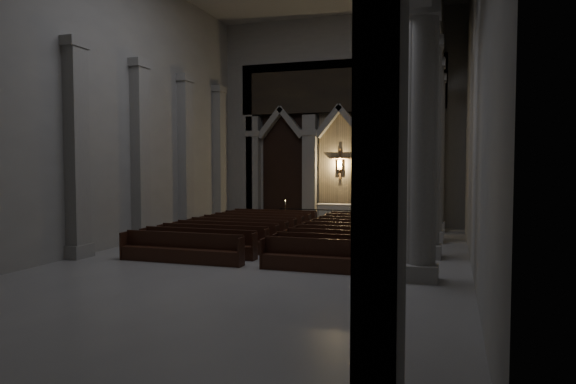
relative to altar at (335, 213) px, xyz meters
The scene contains 11 objects.
room 12.73m from the altar, 89.75° to the right, with size 24.00×24.10×12.00m.
sanctuary_wall 6.00m from the altar, 86.83° to the left, with size 14.00×0.77×12.00m.
right_arcade 13.02m from the altar, 59.34° to the right, with size 1.00×24.00×12.00m.
left_pilasters 10.34m from the altar, 133.01° to the right, with size 0.60×13.00×8.03m.
sanctuary_step 0.61m from the altar, 61.41° to the right, with size 8.50×2.60×0.15m, color gray.
altar is the anchor object (origin of this frame).
altar_rail 1.98m from the altar, 88.64° to the right, with size 5.45×0.09×1.07m.
candle_stand_left 3.03m from the altar, 142.94° to the right, with size 0.25×0.25×1.48m.
candle_stand_right 3.80m from the altar, 25.15° to the right, with size 0.24×0.24×1.40m.
pews 7.96m from the altar, 89.66° to the right, with size 10.08×10.28×1.04m.
worshipper 3.73m from the altar, 63.80° to the right, with size 0.42×0.28×1.15m, color black.
Camera 1 is at (6.38, -18.01, 3.42)m, focal length 32.00 mm.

